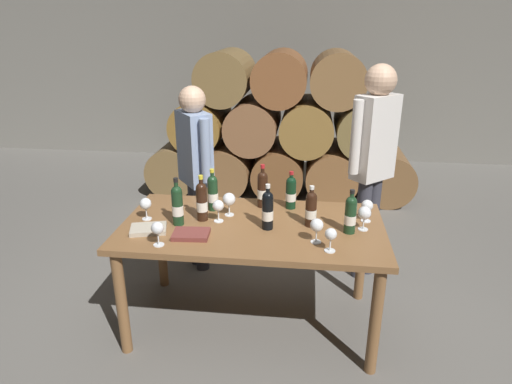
% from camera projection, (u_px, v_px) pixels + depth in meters
% --- Properties ---
extents(ground_plane, '(14.00, 14.00, 0.00)m').
position_uv_depth(ground_plane, '(253.00, 321.00, 3.17)').
color(ground_plane, '#66635E').
extents(cellar_back_wall, '(10.00, 0.24, 2.80)m').
position_uv_depth(cellar_back_wall, '(288.00, 64.00, 6.55)').
color(cellar_back_wall, slate).
rests_on(cellar_back_wall, ground_plane).
extents(barrel_stack, '(3.12, 0.90, 1.69)m').
position_uv_depth(barrel_stack, '(280.00, 132.00, 5.30)').
color(barrel_stack, brown).
rests_on(barrel_stack, ground_plane).
extents(dining_table, '(1.70, 0.90, 0.76)m').
position_uv_depth(dining_table, '(252.00, 237.00, 2.93)').
color(dining_table, brown).
rests_on(dining_table, ground_plane).
extents(wine_bottle_0, '(0.07, 0.07, 0.27)m').
position_uv_depth(wine_bottle_0, '(311.00, 209.00, 2.84)').
color(wine_bottle_0, black).
rests_on(wine_bottle_0, dining_table).
extents(wine_bottle_1, '(0.07, 0.07, 0.31)m').
position_uv_depth(wine_bottle_1, '(263.00, 189.00, 3.13)').
color(wine_bottle_1, black).
rests_on(wine_bottle_1, dining_table).
extents(wine_bottle_2, '(0.07, 0.07, 0.31)m').
position_uv_depth(wine_bottle_2, '(202.00, 201.00, 2.92)').
color(wine_bottle_2, black).
rests_on(wine_bottle_2, dining_table).
extents(wine_bottle_3, '(0.07, 0.07, 0.32)m').
position_uv_depth(wine_bottle_3, '(177.00, 205.00, 2.85)').
color(wine_bottle_3, '#19381E').
rests_on(wine_bottle_3, dining_table).
extents(wine_bottle_4, '(0.07, 0.07, 0.29)m').
position_uv_depth(wine_bottle_4, '(350.00, 214.00, 2.74)').
color(wine_bottle_4, '#19381E').
rests_on(wine_bottle_4, dining_table).
extents(wine_bottle_5, '(0.07, 0.07, 0.27)m').
position_uv_depth(wine_bottle_5, '(291.00, 192.00, 3.11)').
color(wine_bottle_5, black).
rests_on(wine_bottle_5, dining_table).
extents(wine_bottle_6, '(0.07, 0.07, 0.30)m').
position_uv_depth(wine_bottle_6, '(213.00, 192.00, 3.08)').
color(wine_bottle_6, '#19381E').
rests_on(wine_bottle_6, dining_table).
extents(wine_bottle_7, '(0.07, 0.07, 0.30)m').
position_uv_depth(wine_bottle_7, '(268.00, 210.00, 2.79)').
color(wine_bottle_7, black).
rests_on(wine_bottle_7, dining_table).
extents(wine_glass_0, '(0.09, 0.09, 0.16)m').
position_uv_depth(wine_glass_0, '(229.00, 200.00, 2.99)').
color(wine_glass_0, white).
rests_on(wine_glass_0, dining_table).
extents(wine_glass_1, '(0.08, 0.08, 0.15)m').
position_uv_depth(wine_glass_1, '(146.00, 204.00, 2.94)').
color(wine_glass_1, white).
rests_on(wine_glass_1, dining_table).
extents(wine_glass_2, '(0.08, 0.08, 0.15)m').
position_uv_depth(wine_glass_2, '(367.00, 206.00, 2.90)').
color(wine_glass_2, white).
rests_on(wine_glass_2, dining_table).
extents(wine_glass_3, '(0.08, 0.08, 0.15)m').
position_uv_depth(wine_glass_3, '(218.00, 206.00, 2.90)').
color(wine_glass_3, white).
rests_on(wine_glass_3, dining_table).
extents(wine_glass_4, '(0.08, 0.08, 0.15)m').
position_uv_depth(wine_glass_4, '(317.00, 226.00, 2.62)').
color(wine_glass_4, white).
rests_on(wine_glass_4, dining_table).
extents(wine_glass_5, '(0.08, 0.08, 0.16)m').
position_uv_depth(wine_glass_5, '(364.00, 214.00, 2.78)').
color(wine_glass_5, white).
rests_on(wine_glass_5, dining_table).
extents(wine_glass_6, '(0.08, 0.08, 0.15)m').
position_uv_depth(wine_glass_6, '(157.00, 229.00, 2.59)').
color(wine_glass_6, white).
rests_on(wine_glass_6, dining_table).
extents(wine_glass_7, '(0.07, 0.07, 0.14)m').
position_uv_depth(wine_glass_7, '(331.00, 235.00, 2.52)').
color(wine_glass_7, white).
rests_on(wine_glass_7, dining_table).
extents(tasting_notebook, '(0.25, 0.21, 0.03)m').
position_uv_depth(tasting_notebook, '(148.00, 229.00, 2.80)').
color(tasting_notebook, '#B2A893').
rests_on(tasting_notebook, dining_table).
extents(leather_ledger, '(0.23, 0.18, 0.03)m').
position_uv_depth(leather_ledger, '(191.00, 234.00, 2.73)').
color(leather_ledger, brown).
rests_on(leather_ledger, dining_table).
extents(sommelier_presenting, '(0.39, 0.36, 1.72)m').
position_uv_depth(sommelier_presenting, '(373.00, 154.00, 3.39)').
color(sommelier_presenting, '#383842').
rests_on(sommelier_presenting, ground_plane).
extents(taster_seated_left, '(0.34, 0.41, 1.54)m').
position_uv_depth(taster_seated_left, '(195.00, 164.00, 3.56)').
color(taster_seated_left, '#383842').
rests_on(taster_seated_left, ground_plane).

